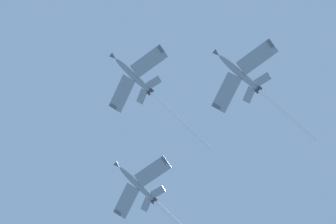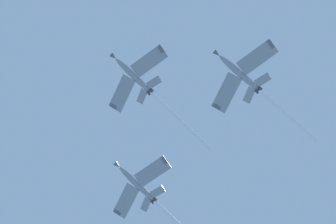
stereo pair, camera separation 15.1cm
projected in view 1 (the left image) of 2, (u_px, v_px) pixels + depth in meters
name	position (u px, v px, depth m)	size (l,w,h in m)	color
jet_lead	(142.00, 84.00, 129.16)	(23.90, 25.03, 13.49)	gray
jet_left_wing	(252.00, 84.00, 120.53)	(21.73, 23.00, 12.17)	gray
jet_right_wing	(152.00, 199.00, 130.92)	(23.80, 25.01, 13.00)	gray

